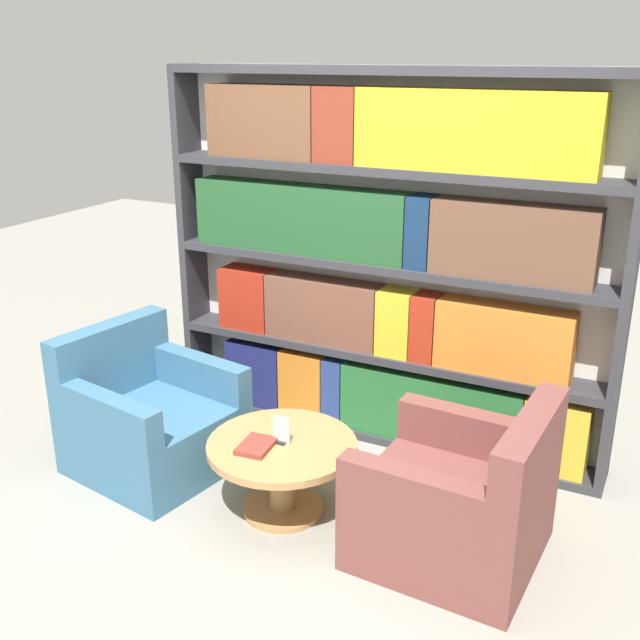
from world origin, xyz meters
name	(u,v)px	position (x,y,z in m)	size (l,w,h in m)	color
ground_plane	(277,546)	(0.00, 0.00, 0.00)	(14.00, 14.00, 0.00)	gray
bookshelf	(386,268)	(0.02, 1.34, 1.11)	(2.80, 0.30, 2.27)	silver
armchair_left	(149,421)	(-1.07, 0.36, 0.28)	(0.96, 0.94, 0.83)	#386684
armchair_right	(459,504)	(0.82, 0.35, 0.28)	(0.88, 0.85, 0.83)	brown
coffee_table	(282,462)	(-0.12, 0.29, 0.30)	(0.79, 0.79, 0.41)	#AD7F4C
table_sign	(282,432)	(-0.12, 0.29, 0.48)	(0.09, 0.06, 0.15)	black
stray_book	(256,446)	(-0.21, 0.18, 0.43)	(0.18, 0.23, 0.03)	brown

